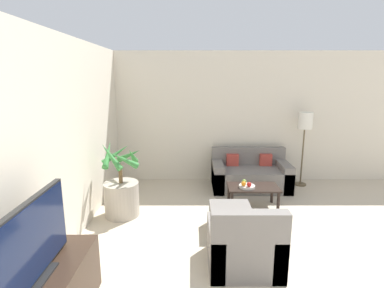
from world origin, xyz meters
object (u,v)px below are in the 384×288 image
(television, at_px, (33,241))
(apple_red, at_px, (248,184))
(orange_fruit, at_px, (242,184))
(armchair, at_px, (243,246))
(floor_lamp, at_px, (304,125))
(coffee_table, at_px, (252,189))
(potted_palm, at_px, (120,193))
(sofa_loveseat, at_px, (249,175))
(ottoman, at_px, (229,218))
(apple_green, at_px, (243,181))
(fruit_bowl, at_px, (246,186))

(television, relative_size, apple_red, 13.06)
(orange_fruit, relative_size, armchair, 0.09)
(orange_fruit, bearing_deg, floor_lamp, 40.57)
(television, relative_size, floor_lamp, 0.68)
(floor_lamp, bearing_deg, armchair, -120.81)
(television, xyz_separation_m, orange_fruit, (2.11, 2.52, -0.45))
(coffee_table, bearing_deg, floor_lamp, 42.22)
(potted_palm, bearing_deg, sofa_loveseat, 28.22)
(coffee_table, distance_m, apple_red, 0.21)
(orange_fruit, relative_size, ottoman, 0.13)
(floor_lamp, xyz_separation_m, apple_green, (-1.36, -1.08, -0.79))
(potted_palm, bearing_deg, television, -93.30)
(armchair, bearing_deg, ottoman, 93.42)
(potted_palm, height_order, ottoman, potted_palm)
(floor_lamp, height_order, coffee_table, floor_lamp)
(fruit_bowl, height_order, orange_fruit, orange_fruit)
(apple_red, bearing_deg, floor_lamp, 43.26)
(sofa_loveseat, bearing_deg, apple_red, -102.00)
(floor_lamp, height_order, orange_fruit, floor_lamp)
(coffee_table, xyz_separation_m, apple_red, (-0.10, -0.13, 0.14))
(orange_fruit, bearing_deg, apple_green, 74.99)
(potted_palm, distance_m, apple_red, 2.07)
(potted_palm, height_order, armchair, potted_palm)
(apple_green, bearing_deg, apple_red, -70.18)
(television, xyz_separation_m, apple_green, (2.14, 2.64, -0.45))
(television, relative_size, potted_palm, 0.84)
(potted_palm, distance_m, sofa_loveseat, 2.59)
(armchair, bearing_deg, potted_palm, 141.89)
(coffee_table, distance_m, apple_green, 0.20)
(floor_lamp, bearing_deg, orange_fruit, -139.43)
(floor_lamp, distance_m, armchair, 3.35)
(apple_green, bearing_deg, armchair, -99.48)
(apple_green, bearing_deg, sofa_loveseat, 72.95)
(potted_palm, xyz_separation_m, coffee_table, (2.16, 0.30, -0.06))
(coffee_table, height_order, orange_fruit, orange_fruit)
(floor_lamp, height_order, armchair, floor_lamp)
(sofa_loveseat, distance_m, apple_green, 0.97)
(potted_palm, height_order, apple_green, potted_palm)
(television, xyz_separation_m, potted_palm, (0.13, 2.32, -0.52))
(apple_red, bearing_deg, ottoman, -120.34)
(potted_palm, distance_m, ottoman, 1.76)
(television, height_order, floor_lamp, floor_lamp)
(coffee_table, relative_size, orange_fruit, 11.12)
(apple_red, relative_size, orange_fruit, 1.02)
(coffee_table, height_order, apple_green, apple_green)
(fruit_bowl, distance_m, orange_fruit, 0.09)
(sofa_loveseat, xyz_separation_m, apple_green, (-0.28, -0.91, 0.19))
(orange_fruit, bearing_deg, potted_palm, -174.13)
(coffee_table, xyz_separation_m, ottoman, (-0.48, -0.79, -0.13))
(apple_green, bearing_deg, orange_fruit, -105.01)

